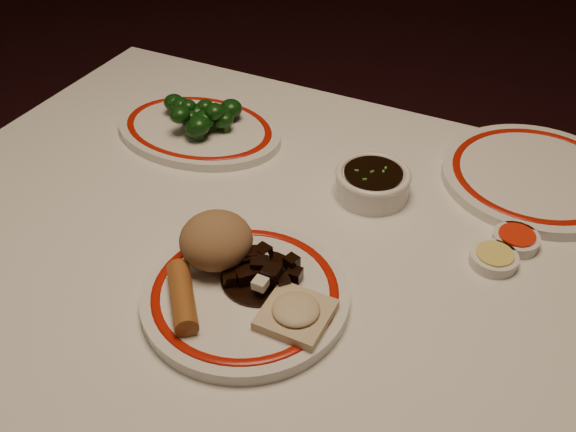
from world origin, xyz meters
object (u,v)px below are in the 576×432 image
(spring_roll, at_px, (182,297))
(broccoli_plate, at_px, (199,129))
(fried_wonton, at_px, (296,312))
(soy_bowl, at_px, (372,184))
(stirfry_heap, at_px, (260,270))
(rice_mound, at_px, (216,240))
(broccoli_pile, at_px, (200,115))
(main_plate, at_px, (245,295))
(dining_table, at_px, (288,304))

(spring_roll, relative_size, broccoli_plate, 0.35)
(fried_wonton, distance_m, soy_bowl, 0.29)
(spring_roll, height_order, stirfry_heap, stirfry_heap)
(broccoli_plate, relative_size, soy_bowl, 2.70)
(stirfry_heap, bearing_deg, rice_mound, 177.42)
(broccoli_pile, bearing_deg, main_plate, -49.91)
(fried_wonton, xyz_separation_m, broccoli_plate, (-0.34, 0.32, -0.02))
(main_plate, bearing_deg, fried_wonton, -9.53)
(main_plate, height_order, broccoli_pile, broccoli_pile)
(spring_roll, distance_m, broccoli_pile, 0.41)
(broccoli_plate, height_order, broccoli_pile, broccoli_pile)
(main_plate, height_order, broccoli_plate, main_plate)
(stirfry_heap, distance_m, broccoli_pile, 0.38)
(dining_table, bearing_deg, fried_wonton, -59.41)
(stirfry_heap, xyz_separation_m, broccoli_pile, (-0.26, 0.28, 0.01))
(spring_roll, xyz_separation_m, stirfry_heap, (0.06, 0.08, -0.00))
(main_plate, distance_m, soy_bowl, 0.29)
(spring_roll, xyz_separation_m, soy_bowl, (0.12, 0.33, -0.01))
(broccoli_pile, relative_size, soy_bowl, 1.28)
(main_plate, distance_m, broccoli_plate, 0.41)
(soy_bowl, bearing_deg, spring_roll, -109.81)
(rice_mound, relative_size, fried_wonton, 1.20)
(main_plate, xyz_separation_m, soy_bowl, (0.06, 0.28, 0.01))
(dining_table, distance_m, rice_mound, 0.17)
(dining_table, bearing_deg, stirfry_heap, -95.83)
(dining_table, xyz_separation_m, broccoli_pile, (-0.27, 0.21, 0.13))
(dining_table, bearing_deg, broccoli_plate, 142.44)
(broccoli_plate, bearing_deg, rice_mound, -53.22)
(broccoli_plate, bearing_deg, spring_roll, -59.95)
(fried_wonton, bearing_deg, spring_roll, -162.64)
(dining_table, xyz_separation_m, main_plate, (-0.01, -0.10, 0.10))
(fried_wonton, relative_size, soy_bowl, 0.71)
(main_plate, height_order, stirfry_heap, stirfry_heap)
(spring_roll, height_order, soy_bowl, spring_roll)
(main_plate, xyz_separation_m, fried_wonton, (0.08, -0.01, 0.02))
(fried_wonton, relative_size, broccoli_pile, 0.55)
(rice_mound, relative_size, broccoli_plate, 0.32)
(spring_roll, relative_size, stirfry_heap, 1.04)
(rice_mound, xyz_separation_m, broccoli_plate, (-0.21, 0.28, -0.04))
(soy_bowl, bearing_deg, dining_table, -105.73)
(stirfry_heap, xyz_separation_m, broccoli_plate, (-0.27, 0.28, -0.02))
(main_plate, relative_size, soy_bowl, 3.06)
(broccoli_plate, bearing_deg, fried_wonton, -43.26)
(dining_table, distance_m, spring_roll, 0.21)
(broccoli_plate, bearing_deg, stirfry_heap, -45.76)
(dining_table, height_order, fried_wonton, fried_wonton)
(broccoli_plate, distance_m, broccoli_pile, 0.03)
(broccoli_pile, bearing_deg, rice_mound, -53.99)
(dining_table, bearing_deg, soy_bowl, 74.27)
(dining_table, relative_size, broccoli_pile, 8.39)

